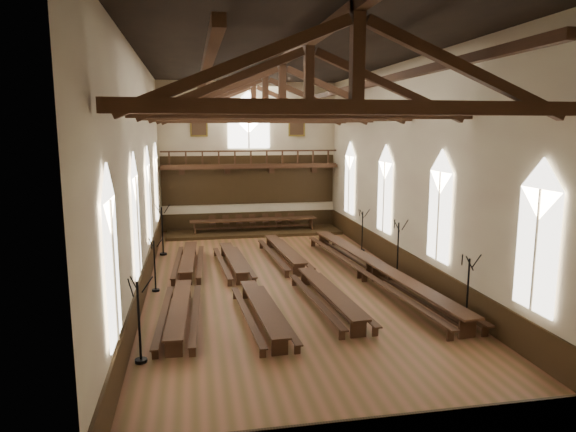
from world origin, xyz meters
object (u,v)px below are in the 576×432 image
refectory_row_d (375,267)px  candelabrum_right_far (362,238)px  dais (254,232)px  refectory_row_a (185,280)px  candelabrum_left_far (163,240)px  candelabrum_right_near (467,304)px  candelabrum_right_mid (397,259)px  refectory_row_c (303,270)px  candelabrum_left_near (140,337)px  high_table (254,221)px  refectory_row_b (245,281)px  candelabrum_left_mid (155,275)px

refectory_row_d → candelabrum_right_far: candelabrum_right_far is taller
dais → candelabrum_right_far: candelabrum_right_far is taller
refectory_row_a → candelabrum_left_far: candelabrum_left_far is taller
candelabrum_right_near → candelabrum_right_mid: bearing=90.0°
refectory_row_c → candelabrum_left_near: (-6.54, -7.27, 0.28)m
refectory_row_a → candelabrum_right_mid: 9.86m
refectory_row_c → high_table: bearing=94.5°
refectory_row_a → refectory_row_b: bearing=-11.5°
refectory_row_c → candelabrum_left_mid: bearing=-177.0°
dais → candelabrum_right_far: size_ratio=4.71×
refectory_row_a → candelabrum_right_near: size_ratio=5.34×
refectory_row_a → candelabrum_right_mid: bearing=2.8°
candelabrum_right_near → refectory_row_d: bearing=101.4°
refectory_row_a → candelabrum_right_near: 11.42m
candelabrum_left_near → candelabrum_right_mid: bearing=32.9°
refectory_row_c → candelabrum_right_far: size_ratio=5.85×
refectory_row_d → candelabrum_right_near: bearing=-78.6°
refectory_row_a → refectory_row_b: 2.56m
candelabrum_left_near → candelabrum_left_mid: size_ratio=1.13×
dais → candelabrum_left_far: 7.52m
refectory_row_b → candelabrum_left_far: candelabrum_left_far is taller
dais → candelabrum_right_far: (5.44, -6.07, 0.64)m
refectory_row_c → refectory_row_d: size_ratio=0.94×
candelabrum_left_near → candelabrum_left_mid: 6.92m
dais → candelabrum_left_far: (-5.66, -4.90, 0.77)m
high_table → candelabrum_left_mid: size_ratio=3.58×
refectory_row_c → candelabrum_left_mid: candelabrum_left_mid is taller
refectory_row_c → candelabrum_left_near: candelabrum_left_near is taller
refectory_row_c → candelabrum_left_near: 9.78m
refectory_row_c → refectory_row_d: 3.37m
refectory_row_c → candelabrum_right_far: 6.79m
candelabrum_left_near → candelabrum_left_far: size_ratio=0.94×
candelabrum_left_near → candelabrum_right_near: candelabrum_left_near is taller
refectory_row_d → high_table: size_ratio=1.78×
candelabrum_left_far → candelabrum_right_far: bearing=-6.0°
high_table → candelabrum_right_far: bearing=-48.1°
candelabrum_left_far → candelabrum_right_mid: size_ratio=1.04×
refectory_row_d → candelabrum_left_mid: (-9.89, 0.02, 0.13)m
dais → candelabrum_right_near: (5.44, -17.44, 0.69)m
refectory_row_a → candelabrum_right_far: (9.85, 5.61, 0.24)m
refectory_row_b → candelabrum_left_mid: (-3.77, 0.75, 0.23)m
dais → candelabrum_right_near: 18.29m
candelabrum_right_mid → candelabrum_right_far: bearing=90.0°
candelabrum_left_mid → refectory_row_d: bearing=-0.1°
refectory_row_a → candelabrum_right_near: (9.85, -5.77, 0.29)m
high_table → candelabrum_left_mid: (-5.66, -11.44, -0.14)m
high_table → refectory_row_d: bearing=-69.7°
refectory_row_d → dais: bearing=110.3°
refectory_row_d → candelabrum_left_near: (-9.89, -6.90, 0.22)m
refectory_row_d → candelabrum_right_mid: bearing=12.5°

